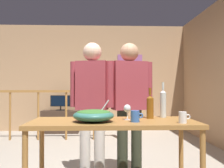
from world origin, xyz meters
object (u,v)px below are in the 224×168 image
at_px(framed_picture, 130,68).
at_px(wine_bottle_amber, 150,106).
at_px(stair_railing, 75,107).
at_px(serving_table, 113,129).
at_px(flat_screen_tv, 60,101).
at_px(wine_bottle_clear, 163,103).
at_px(salad_bowl, 94,115).
at_px(mug_blue, 135,116).
at_px(person_standing_left, 92,98).
at_px(wine_glass, 127,109).
at_px(person_standing_right, 129,97).
at_px(tv_console, 61,121).
at_px(mug_white, 183,117).

xyz_separation_m(framed_picture, wine_bottle_amber, (-0.24, -4.10, -0.70)).
relative_size(stair_railing, serving_table, 1.92).
bearing_deg(flat_screen_tv, wine_bottle_clear, -65.75).
distance_m(salad_bowl, wine_bottle_clear, 0.81).
distance_m(wine_bottle_amber, mug_blue, 0.33).
relative_size(wine_bottle_clear, person_standing_left, 0.23).
height_order(serving_table, person_standing_left, person_standing_left).
bearing_deg(wine_glass, person_standing_right, 82.05).
relative_size(stair_railing, person_standing_right, 1.83).
distance_m(wine_bottle_clear, person_standing_left, 0.89).
xyz_separation_m(flat_screen_tv, person_standing_left, (0.89, -3.24, 0.20)).
relative_size(salad_bowl, wine_glass, 2.52).
distance_m(tv_console, salad_bowl, 4.20).
xyz_separation_m(mug_blue, person_standing_right, (0.03, 0.81, 0.14)).
bearing_deg(tv_console, mug_blue, -72.13).
bearing_deg(salad_bowl, person_standing_right, 62.03).
xyz_separation_m(serving_table, person_standing_left, (-0.23, 0.69, 0.27)).
distance_m(mug_blue, person_standing_left, 0.92).
xyz_separation_m(framed_picture, mug_blue, (-0.43, -4.37, -0.77)).
bearing_deg(mug_blue, mug_white, -13.39).
bearing_deg(flat_screen_tv, salad_bowl, -76.95).
height_order(wine_bottle_amber, wine_bottle_clear, wine_bottle_clear).
xyz_separation_m(serving_table, wine_glass, (0.14, 0.05, 0.18)).
bearing_deg(stair_railing, framed_picture, 42.59).
height_order(wine_glass, wine_bottle_amber, wine_bottle_amber).
height_order(tv_console, person_standing_right, person_standing_right).
bearing_deg(flat_screen_tv, wine_bottle_amber, -68.35).
bearing_deg(mug_white, wine_bottle_amber, 121.79).
distance_m(stair_railing, mug_white, 3.52).
distance_m(wine_glass, person_standing_right, 0.66).
relative_size(serving_table, mug_blue, 13.44).
bearing_deg(person_standing_left, tv_console, -62.50).
bearing_deg(serving_table, flat_screen_tv, 105.89).
distance_m(flat_screen_tv, person_standing_left, 3.36).
bearing_deg(person_standing_left, stair_railing, -67.22).
xyz_separation_m(stair_railing, flat_screen_tv, (-0.45, 0.87, 0.08)).
bearing_deg(mug_blue, wine_bottle_amber, 54.80).
distance_m(stair_railing, serving_table, 3.14).
xyz_separation_m(wine_bottle_amber, mug_blue, (-0.19, -0.26, -0.07)).
relative_size(stair_railing, wine_bottle_clear, 8.10).
distance_m(framed_picture, salad_bowl, 4.48).
bearing_deg(wine_bottle_amber, wine_bottle_clear, 32.28).
bearing_deg(tv_console, stair_railing, -63.32).
bearing_deg(framed_picture, tv_console, -170.54).
bearing_deg(serving_table, tv_console, 105.77).
distance_m(wine_bottle_clear, mug_white, 0.48).
relative_size(wine_glass, person_standing_right, 0.09).
distance_m(wine_bottle_amber, wine_bottle_clear, 0.19).
bearing_deg(flat_screen_tv, stair_railing, -62.51).
relative_size(framed_picture, person_standing_left, 0.44).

